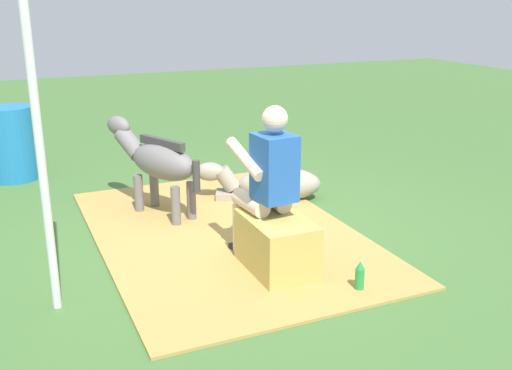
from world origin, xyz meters
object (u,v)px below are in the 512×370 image
Objects in this scene: pony_lying at (270,183)px; water_barrel at (11,143)px; tent_pole_left at (39,140)px; pony_standing at (157,161)px; soda_bottle at (360,277)px; hay_bale at (276,245)px; person_seated at (267,179)px.

pony_lying is 1.53× the size of water_barrel.
pony_standing is at bearing -37.22° from tent_pole_left.
pony_lying is 2.97m from tent_pole_left.
pony_standing is at bearing 23.00° from soda_bottle.
soda_bottle is at bearing -157.00° from pony_standing.
hay_bale is 1.94m from tent_pole_left.
water_barrel is at bearing 1.72° from tent_pole_left.
pony_lying is 5.42× the size of soda_bottle.
hay_bale is 0.29× the size of tent_pole_left.
water_barrel is (1.89, 1.26, -0.13)m from pony_standing.
water_barrel is (4.08, 2.19, 0.32)m from soda_bottle.
person_seated reaches higher than pony_lying.
pony_standing is at bearing -146.36° from water_barrel.
hay_bale is at bearing -176.08° from person_seated.
hay_bale is 1.74m from pony_standing.
hay_bale is 2.83× the size of soda_bottle.
pony_standing is (1.47, 0.50, -0.17)m from person_seated.
hay_bale is 0.52× the size of person_seated.
hay_bale is at bearing -162.45° from pony_standing.
water_barrel is at bearing 28.20° from soda_bottle.
pony_lying is at bearing -57.98° from tent_pole_left.
person_seated is (0.16, 0.01, 0.50)m from hay_bale.
tent_pole_left is at bearing 122.02° from pony_lying.
pony_standing reaches higher than pony_lying.
hay_bale is 3.95m from water_barrel.
water_barrel is (1.94, 2.46, 0.25)m from pony_lying.
pony_standing is 5.12× the size of soda_bottle.
soda_bottle is at bearing -151.80° from water_barrel.
pony_standing is (1.63, 0.51, 0.34)m from hay_bale.
pony_standing is at bearing 87.89° from pony_lying.
pony_lying is at bearing -128.14° from water_barrel.
water_barrel reaches higher than pony_lying.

